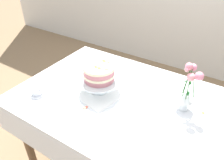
% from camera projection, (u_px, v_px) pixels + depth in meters
% --- Properties ---
extents(dining_table, '(1.40, 1.00, 0.74)m').
position_uv_depth(dining_table, '(118.00, 109.00, 1.53)').
color(dining_table, white).
rests_on(dining_table, ground).
extents(linen_napkin, '(0.38, 0.38, 0.00)m').
position_uv_depth(linen_napkin, '(100.00, 91.00, 1.54)').
color(linen_napkin, white).
rests_on(linen_napkin, dining_table).
extents(cake_stand, '(0.29, 0.29, 0.10)m').
position_uv_depth(cake_stand, '(99.00, 82.00, 1.50)').
color(cake_stand, silver).
rests_on(cake_stand, linen_napkin).
extents(layer_cake, '(0.21, 0.21, 0.11)m').
position_uv_depth(layer_cake, '(99.00, 73.00, 1.46)').
color(layer_cake, '#CC7A84').
rests_on(layer_cake, cake_stand).
extents(flower_vase, '(0.13, 0.11, 0.33)m').
position_uv_depth(flower_vase, '(187.00, 91.00, 1.31)').
color(flower_vase, silver).
rests_on(flower_vase, dining_table).
extents(teacup, '(0.12, 0.12, 0.06)m').
position_uv_depth(teacup, '(37.00, 91.00, 1.50)').
color(teacup, white).
rests_on(teacup, dining_table).
extents(loose_petal_0, '(0.04, 0.03, 0.01)m').
position_uv_depth(loose_petal_0, '(140.00, 83.00, 1.63)').
color(loose_petal_0, pink).
rests_on(loose_petal_0, dining_table).
extents(loose_petal_1, '(0.04, 0.05, 0.01)m').
position_uv_depth(loose_petal_1, '(85.00, 108.00, 1.40)').
color(loose_petal_1, '#E56B51').
rests_on(loose_petal_1, dining_table).
extents(loose_petal_2, '(0.03, 0.03, 0.01)m').
position_uv_depth(loose_petal_2, '(203.00, 113.00, 1.36)').
color(loose_petal_2, yellow).
rests_on(loose_petal_2, dining_table).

